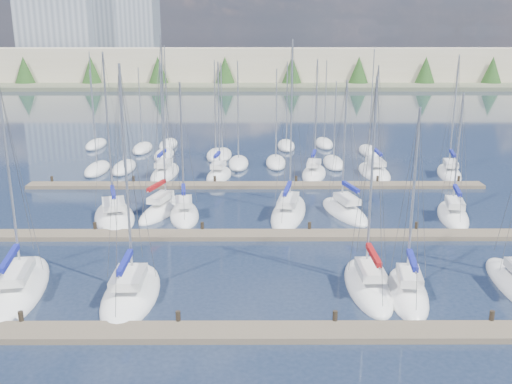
{
  "coord_description": "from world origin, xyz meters",
  "views": [
    {
      "loc": [
        -0.11,
        -23.27,
        14.55
      ],
      "look_at": [
        0.0,
        14.0,
        4.0
      ],
      "focal_mm": 40.0,
      "sensor_mm": 36.0,
      "label": 1
    }
  ],
  "objects_px": {
    "sailboat_d": "(368,286)",
    "sailboat_i": "(163,209)",
    "sailboat_p": "(314,173)",
    "sailboat_h": "(114,216)",
    "sailboat_n": "(165,173)",
    "sailboat_m": "(453,215)",
    "sailboat_q": "(374,172)",
    "sailboat_c": "(131,293)",
    "sailboat_r": "(449,173)",
    "sailboat_l": "(345,211)",
    "sailboat_k": "(289,212)",
    "sailboat_b": "(19,288)",
    "sailboat_o": "(219,175)",
    "sailboat_j": "(184,214)",
    "sailboat_e": "(407,292)"
  },
  "relations": [
    {
      "from": "sailboat_c",
      "to": "sailboat_m",
      "type": "height_order",
      "value": "sailboat_c"
    },
    {
      "from": "sailboat_h",
      "to": "sailboat_r",
      "type": "bearing_deg",
      "value": 8.5
    },
    {
      "from": "sailboat_r",
      "to": "sailboat_d",
      "type": "distance_m",
      "value": 30.61
    },
    {
      "from": "sailboat_h",
      "to": "sailboat_l",
      "type": "distance_m",
      "value": 18.79
    },
    {
      "from": "sailboat_o",
      "to": "sailboat_q",
      "type": "relative_size",
      "value": 1.04
    },
    {
      "from": "sailboat_n",
      "to": "sailboat_q",
      "type": "height_order",
      "value": "sailboat_n"
    },
    {
      "from": "sailboat_j",
      "to": "sailboat_h",
      "type": "height_order",
      "value": "sailboat_h"
    },
    {
      "from": "sailboat_p",
      "to": "sailboat_k",
      "type": "relative_size",
      "value": 0.85
    },
    {
      "from": "sailboat_n",
      "to": "sailboat_q",
      "type": "distance_m",
      "value": 22.11
    },
    {
      "from": "sailboat_c",
      "to": "sailboat_i",
      "type": "distance_m",
      "value": 15.8
    },
    {
      "from": "sailboat_j",
      "to": "sailboat_i",
      "type": "bearing_deg",
      "value": 139.15
    },
    {
      "from": "sailboat_p",
      "to": "sailboat_i",
      "type": "xyz_separation_m",
      "value": [
        -13.88,
        -12.49,
        0.01
      ]
    },
    {
      "from": "sailboat_l",
      "to": "sailboat_e",
      "type": "relative_size",
      "value": 1.02
    },
    {
      "from": "sailboat_p",
      "to": "sailboat_j",
      "type": "bearing_deg",
      "value": -120.73
    },
    {
      "from": "sailboat_b",
      "to": "sailboat_l",
      "type": "xyz_separation_m",
      "value": [
        21.17,
        14.53,
        0.01
      ]
    },
    {
      "from": "sailboat_o",
      "to": "sailboat_r",
      "type": "distance_m",
      "value": 24.12
    },
    {
      "from": "sailboat_o",
      "to": "sailboat_d",
      "type": "xyz_separation_m",
      "value": [
        10.32,
        -26.6,
        -0.01
      ]
    },
    {
      "from": "sailboat_q",
      "to": "sailboat_n",
      "type": "bearing_deg",
      "value": 179.91
    },
    {
      "from": "sailboat_b",
      "to": "sailboat_p",
      "type": "relative_size",
      "value": 1.04
    },
    {
      "from": "sailboat_p",
      "to": "sailboat_m",
      "type": "relative_size",
      "value": 1.18
    },
    {
      "from": "sailboat_k",
      "to": "sailboat_e",
      "type": "height_order",
      "value": "sailboat_k"
    },
    {
      "from": "sailboat_r",
      "to": "sailboat_e",
      "type": "relative_size",
      "value": 1.14
    },
    {
      "from": "sailboat_l",
      "to": "sailboat_m",
      "type": "height_order",
      "value": "sailboat_l"
    },
    {
      "from": "sailboat_l",
      "to": "sailboat_k",
      "type": "xyz_separation_m",
      "value": [
        -4.65,
        -0.17,
        0.01
      ]
    },
    {
      "from": "sailboat_h",
      "to": "sailboat_e",
      "type": "xyz_separation_m",
      "value": [
        20.01,
        -13.88,
        0.01
      ]
    },
    {
      "from": "sailboat_r",
      "to": "sailboat_b",
      "type": "distance_m",
      "value": 43.86
    },
    {
      "from": "sailboat_m",
      "to": "sailboat_n",
      "type": "height_order",
      "value": "sailboat_n"
    },
    {
      "from": "sailboat_m",
      "to": "sailboat_e",
      "type": "distance_m",
      "value": 15.96
    },
    {
      "from": "sailboat_o",
      "to": "sailboat_p",
      "type": "relative_size",
      "value": 0.99
    },
    {
      "from": "sailboat_k",
      "to": "sailboat_i",
      "type": "bearing_deg",
      "value": -173.88
    },
    {
      "from": "sailboat_d",
      "to": "sailboat_p",
      "type": "distance_m",
      "value": 27.34
    },
    {
      "from": "sailboat_h",
      "to": "sailboat_n",
      "type": "distance_m",
      "value": 14.67
    },
    {
      "from": "sailboat_b",
      "to": "sailboat_p",
      "type": "bearing_deg",
      "value": 44.45
    },
    {
      "from": "sailboat_m",
      "to": "sailboat_h",
      "type": "bearing_deg",
      "value": -168.23
    },
    {
      "from": "sailboat_j",
      "to": "sailboat_q",
      "type": "distance_m",
      "value": 23.43
    },
    {
      "from": "sailboat_m",
      "to": "sailboat_c",
      "type": "bearing_deg",
      "value": -137.21
    },
    {
      "from": "sailboat_l",
      "to": "sailboat_k",
      "type": "relative_size",
      "value": 0.79
    },
    {
      "from": "sailboat_d",
      "to": "sailboat_n",
      "type": "distance_m",
      "value": 31.88
    },
    {
      "from": "sailboat_j",
      "to": "sailboat_e",
      "type": "distance_m",
      "value": 20.41
    },
    {
      "from": "sailboat_c",
      "to": "sailboat_r",
      "type": "bearing_deg",
      "value": 44.83
    },
    {
      "from": "sailboat_d",
      "to": "sailboat_l",
      "type": "bearing_deg",
      "value": 86.36
    },
    {
      "from": "sailboat_b",
      "to": "sailboat_m",
      "type": "xyz_separation_m",
      "value": [
        29.8,
        13.48,
        0.01
      ]
    },
    {
      "from": "sailboat_r",
      "to": "sailboat_p",
      "type": "distance_m",
      "value": 14.2
    },
    {
      "from": "sailboat_i",
      "to": "sailboat_n",
      "type": "bearing_deg",
      "value": 113.94
    },
    {
      "from": "sailboat_n",
      "to": "sailboat_k",
      "type": "distance_m",
      "value": 18.13
    },
    {
      "from": "sailboat_r",
      "to": "sailboat_k",
      "type": "height_order",
      "value": "sailboat_k"
    },
    {
      "from": "sailboat_k",
      "to": "sailboat_o",
      "type": "bearing_deg",
      "value": 127.4
    },
    {
      "from": "sailboat_r",
      "to": "sailboat_b",
      "type": "height_order",
      "value": "sailboat_b"
    },
    {
      "from": "sailboat_k",
      "to": "sailboat_e",
      "type": "xyz_separation_m",
      "value": [
        5.91,
        -15.03,
        0.0
      ]
    },
    {
      "from": "sailboat_d",
      "to": "sailboat_i",
      "type": "relative_size",
      "value": 1.0
    }
  ]
}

